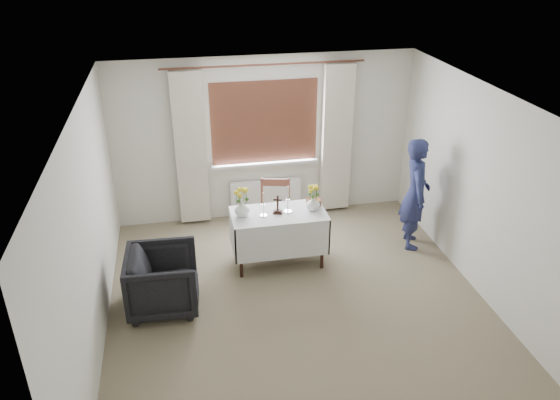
{
  "coord_description": "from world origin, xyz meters",
  "views": [
    {
      "loc": [
        -1.26,
        -5.1,
        4.09
      ],
      "look_at": [
        -0.09,
        0.84,
        1.05
      ],
      "focal_mm": 35.0,
      "sensor_mm": 36.0,
      "label": 1
    }
  ],
  "objects_px": {
    "altar_table": "(279,238)",
    "armchair": "(163,280)",
    "wooden_cross": "(278,204)",
    "flower_vase_right": "(313,203)",
    "person": "(415,194)",
    "wooden_chair": "(275,215)",
    "flower_vase_left": "(242,209)"
  },
  "relations": [
    {
      "from": "altar_table",
      "to": "armchair",
      "type": "relative_size",
      "value": 1.51
    },
    {
      "from": "armchair",
      "to": "wooden_cross",
      "type": "bearing_deg",
      "value": -63.33
    },
    {
      "from": "wooden_cross",
      "to": "flower_vase_right",
      "type": "relative_size",
      "value": 1.38
    },
    {
      "from": "armchair",
      "to": "altar_table",
      "type": "bearing_deg",
      "value": -63.47
    },
    {
      "from": "armchair",
      "to": "person",
      "type": "height_order",
      "value": "person"
    },
    {
      "from": "flower_vase_right",
      "to": "armchair",
      "type": "bearing_deg",
      "value": -161.06
    },
    {
      "from": "wooden_cross",
      "to": "flower_vase_right",
      "type": "bearing_deg",
      "value": 16.58
    },
    {
      "from": "armchair",
      "to": "person",
      "type": "distance_m",
      "value": 3.58
    },
    {
      "from": "altar_table",
      "to": "wooden_cross",
      "type": "xyz_separation_m",
      "value": [
        -0.01,
        -0.0,
        0.51
      ]
    },
    {
      "from": "wooden_chair",
      "to": "flower_vase_left",
      "type": "xyz_separation_m",
      "value": [
        -0.51,
        -0.45,
        0.39
      ]
    },
    {
      "from": "wooden_chair",
      "to": "person",
      "type": "bearing_deg",
      "value": 3.45
    },
    {
      "from": "wooden_cross",
      "to": "flower_vase_left",
      "type": "xyz_separation_m",
      "value": [
        -0.46,
        0.02,
        -0.03
      ]
    },
    {
      "from": "flower_vase_left",
      "to": "flower_vase_right",
      "type": "xyz_separation_m",
      "value": [
        0.93,
        -0.01,
        -0.01
      ]
    },
    {
      "from": "flower_vase_left",
      "to": "flower_vase_right",
      "type": "relative_size",
      "value": 1.11
    },
    {
      "from": "wooden_cross",
      "to": "flower_vase_right",
      "type": "xyz_separation_m",
      "value": [
        0.47,
        0.0,
        -0.04
      ]
    },
    {
      "from": "wooden_cross",
      "to": "flower_vase_left",
      "type": "distance_m",
      "value": 0.46
    },
    {
      "from": "wooden_cross",
      "to": "flower_vase_right",
      "type": "distance_m",
      "value": 0.47
    },
    {
      "from": "altar_table",
      "to": "wooden_chair",
      "type": "bearing_deg",
      "value": 85.76
    },
    {
      "from": "wooden_chair",
      "to": "person",
      "type": "height_order",
      "value": "person"
    },
    {
      "from": "wooden_chair",
      "to": "altar_table",
      "type": "bearing_deg",
      "value": -80.5
    },
    {
      "from": "person",
      "to": "flower_vase_right",
      "type": "height_order",
      "value": "person"
    },
    {
      "from": "altar_table",
      "to": "flower_vase_right",
      "type": "distance_m",
      "value": 0.66
    },
    {
      "from": "person",
      "to": "flower_vase_right",
      "type": "xyz_separation_m",
      "value": [
        -1.49,
        -0.12,
        0.06
      ]
    },
    {
      "from": "flower_vase_left",
      "to": "flower_vase_right",
      "type": "bearing_deg",
      "value": -0.86
    },
    {
      "from": "person",
      "to": "wooden_cross",
      "type": "bearing_deg",
      "value": 107.84
    },
    {
      "from": "wooden_chair",
      "to": "wooden_cross",
      "type": "distance_m",
      "value": 0.63
    },
    {
      "from": "armchair",
      "to": "flower_vase_left",
      "type": "relative_size",
      "value": 3.95
    },
    {
      "from": "armchair",
      "to": "flower_vase_left",
      "type": "xyz_separation_m",
      "value": [
        1.05,
        0.69,
        0.49
      ]
    },
    {
      "from": "person",
      "to": "flower_vase_left",
      "type": "distance_m",
      "value": 2.42
    },
    {
      "from": "wooden_cross",
      "to": "armchair",
      "type": "bearing_deg",
      "value": -139.36
    },
    {
      "from": "altar_table",
      "to": "flower_vase_left",
      "type": "relative_size",
      "value": 5.95
    },
    {
      "from": "altar_table",
      "to": "flower_vase_left",
      "type": "distance_m",
      "value": 0.68
    }
  ]
}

